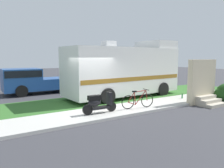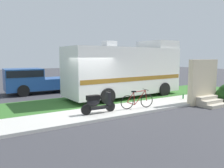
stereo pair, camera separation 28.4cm
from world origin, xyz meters
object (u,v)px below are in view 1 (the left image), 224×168
at_px(motorhome_rv, 125,70).
at_px(pickup_truck_near, 35,80).
at_px(bicycle, 138,100).
at_px(bottle_green, 182,96).
at_px(scooter, 99,103).

bearing_deg(motorhome_rv, pickup_truck_near, 134.20).
height_order(bicycle, bottle_green, bicycle).
bearing_deg(bicycle, scooter, 175.38).
bearing_deg(pickup_truck_near, motorhome_rv, -45.80).
bearing_deg(bicycle, pickup_truck_near, 110.35).
xyz_separation_m(scooter, bicycle, (2.03, -0.16, -0.09)).
relative_size(bicycle, bottle_green, 5.75).
height_order(motorhome_rv, bicycle, motorhome_rv).
distance_m(pickup_truck_near, bottle_green, 9.78).
distance_m(scooter, pickup_truck_near, 7.55).
distance_m(scooter, bottle_green, 5.81).
relative_size(motorhome_rv, scooter, 4.70).
bearing_deg(pickup_truck_near, bicycle, -69.65).
height_order(bicycle, pickup_truck_near, pickup_truck_near).
bearing_deg(scooter, bottle_green, 3.16).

